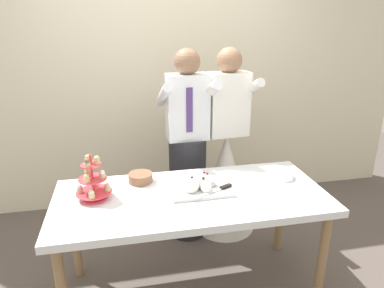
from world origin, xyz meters
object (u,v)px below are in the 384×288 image
Objects in this scene: main_cake_tray at (199,185)px; person_bride at (225,170)px; dessert_table at (191,204)px; round_cake at (141,179)px; plate_stack at (281,175)px; cupcake_stand at (93,182)px; person_groom at (188,157)px.

person_bride is (0.40, 0.70, -0.23)m from main_cake_tray.
dessert_table is 7.50× the size of round_cake.
plate_stack is at bearing 10.02° from dessert_table.
cupcake_stand is 1.32m from person_bride.
dessert_table is at bearing -98.92° from person_groom.
dessert_table is 1.08× the size of person_groom.
round_cake is at bearing -146.87° from person_bride.
dessert_table is at bearing -121.98° from person_bride.
cupcake_stand is (-0.63, 0.08, 0.19)m from dessert_table.
main_cake_tray reaches higher than dessert_table.
round_cake is (-0.32, 0.24, 0.11)m from dessert_table.
cupcake_stand is 0.99m from person_groom.
person_groom is at bearing 81.08° from dessert_table.
dessert_table is 5.90× the size of cupcake_stand.
cupcake_stand reaches higher than main_cake_tray.
main_cake_tray reaches higher than plate_stack.
person_bride reaches higher than plate_stack.
person_groom is (-0.58, 0.59, -0.05)m from plate_stack.
main_cake_tray is 0.64m from plate_stack.
round_cake is at bearing 173.57° from plate_stack.
person_bride reaches higher than main_cake_tray.
main_cake_tray is (0.06, 0.05, 0.11)m from dessert_table.
person_groom is (0.43, 0.48, -0.06)m from round_cake.
person_bride is at bearing 58.02° from dessert_table.
cupcake_stand is 1.33m from plate_stack.
main_cake_tray is at bearing -94.13° from person_groom.
dessert_table is 9.52× the size of plate_stack.
plate_stack is at bearing 2.08° from cupcake_stand.
round_cake is at bearing 143.27° from dessert_table.
main_cake_tray is at bearing -2.10° from cupcake_stand.
person_groom is (0.05, 0.67, -0.07)m from main_cake_tray.
round_cake is 0.97m from person_bride.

